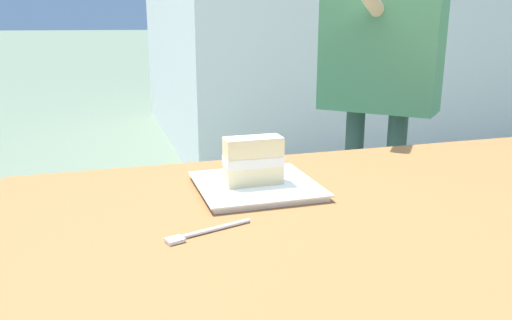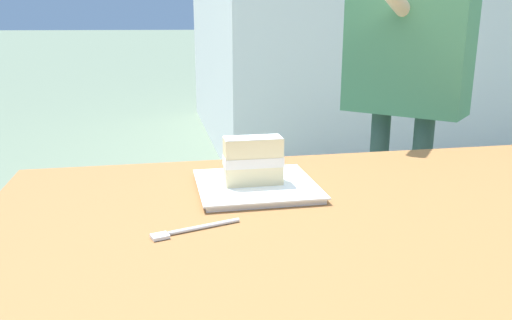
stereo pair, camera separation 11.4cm
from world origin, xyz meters
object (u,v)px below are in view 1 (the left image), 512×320
at_px(dessert_fork, 204,232).
at_px(cake_slice, 253,161).
at_px(diner_person, 381,42).
at_px(dessert_plate, 256,186).
at_px(patio_table, 401,255).

bearing_deg(dessert_fork, cake_slice, 53.29).
relative_size(cake_slice, dessert_fork, 0.78).
distance_m(dessert_fork, diner_person, 1.27).
height_order(dessert_plate, cake_slice, cake_slice).
xyz_separation_m(dessert_plate, dessert_fork, (-0.16, -0.21, -0.00)).
distance_m(dessert_plate, diner_person, 1.02).
relative_size(dessert_plate, diner_person, 0.17).
bearing_deg(patio_table, dessert_plate, 135.27).
distance_m(patio_table, cake_slice, 0.37).
height_order(dessert_plate, diner_person, diner_person).
bearing_deg(diner_person, dessert_fork, -134.03).
xyz_separation_m(dessert_plate, cake_slice, (-0.01, -0.00, 0.06)).
bearing_deg(diner_person, dessert_plate, -135.81).
relative_size(dessert_plate, dessert_fork, 1.58).
height_order(dessert_fork, diner_person, diner_person).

